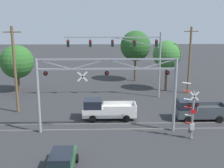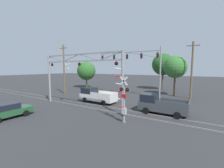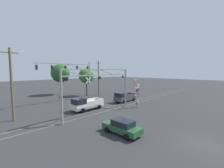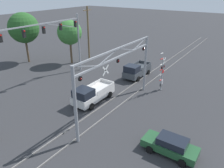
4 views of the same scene
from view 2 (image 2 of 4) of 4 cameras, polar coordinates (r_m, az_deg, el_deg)
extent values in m
cube|color=gray|center=(19.13, -11.39, -8.34)|extent=(80.00, 0.08, 0.10)
cube|color=gray|center=(20.15, -8.54, -7.54)|extent=(80.00, 0.08, 0.10)
cylinder|color=gray|center=(22.89, -22.70, 1.76)|extent=(0.26, 0.26, 6.47)
cylinder|color=gray|center=(14.89, 4.04, 0.14)|extent=(0.26, 0.26, 6.47)
cube|color=gray|center=(18.35, -12.37, 8.51)|extent=(11.97, 0.14, 0.14)
cube|color=gray|center=(18.41, -12.43, 11.02)|extent=(11.97, 0.14, 0.14)
cube|color=gray|center=(21.69, -20.76, 8.93)|extent=(2.95, 0.08, 0.89)
cube|color=gray|center=(19.43, -15.51, 9.48)|extent=(2.95, 0.08, 0.89)
cube|color=gray|center=(17.38, -8.93, 10.05)|extent=(2.95, 0.08, 0.89)
cube|color=gray|center=(15.61, -0.69, 10.59)|extent=(2.95, 0.08, 0.89)
cylinder|color=black|center=(22.24, -21.83, 6.84)|extent=(0.38, 0.10, 0.38)
sphere|color=#590C0C|center=(22.20, -21.97, 6.83)|extent=(0.18, 0.18, 0.18)
cylinder|color=gray|center=(22.25, -21.85, 7.46)|extent=(0.04, 0.04, 0.10)
cylinder|color=black|center=(18.34, -12.35, 7.38)|extent=(0.38, 0.10, 0.38)
sphere|color=#590C0C|center=(18.29, -12.50, 7.39)|extent=(0.18, 0.18, 0.18)
cylinder|color=gray|center=(18.35, -12.37, 8.13)|extent=(0.04, 0.04, 0.10)
cylinder|color=black|center=(15.18, 1.64, 7.82)|extent=(0.38, 0.10, 0.38)
sphere|color=#590C0C|center=(15.12, 1.51, 7.83)|extent=(0.18, 0.18, 0.18)
cylinder|color=gray|center=(15.19, 1.65, 8.73)|extent=(0.04, 0.04, 0.10)
cube|color=white|center=(19.77, -16.78, 6.41)|extent=(0.88, 0.03, 0.88)
cube|color=white|center=(19.77, -16.78, 6.41)|extent=(0.88, 0.03, 0.88)
cylinder|color=black|center=(19.75, -16.84, 6.41)|extent=(0.04, 0.04, 0.02)
cylinder|color=gray|center=(13.07, 4.66, -6.11)|extent=(0.16, 0.16, 4.04)
cylinder|color=#59595B|center=(13.62, 4.59, -14.23)|extent=(0.35, 0.35, 0.10)
cube|color=white|center=(12.72, 4.49, 1.17)|extent=(0.78, 0.03, 0.78)
cube|color=white|center=(12.72, 4.49, 1.17)|extent=(0.78, 0.03, 0.78)
cylinder|color=black|center=(12.70, 4.44, 1.16)|extent=(0.04, 0.04, 0.02)
cylinder|color=black|center=(13.04, 3.61, -2.02)|extent=(0.32, 0.09, 0.32)
sphere|color=#590C0C|center=(12.98, 3.48, -2.05)|extent=(0.16, 0.16, 0.16)
cylinder|color=black|center=(12.78, 5.81, -2.21)|extent=(0.32, 0.09, 0.32)
sphere|color=#590C0C|center=(12.73, 5.69, -2.24)|extent=(0.16, 0.16, 0.16)
cube|color=gray|center=(12.91, 4.70, -2.11)|extent=(0.64, 0.06, 0.06)
cube|color=red|center=(12.91, 4.47, -4.58)|extent=(0.44, 0.02, 0.32)
cube|color=#B2B2B7|center=(13.31, 4.62, -10.19)|extent=(0.36, 0.28, 0.56)
cylinder|color=red|center=(13.32, 3.78, -8.68)|extent=(0.68, 0.09, 0.18)
cylinder|color=white|center=(13.20, 3.46, -5.82)|extent=(0.68, 0.09, 0.18)
cylinder|color=red|center=(13.13, 3.15, -2.93)|extent=(0.68, 0.09, 0.18)
cylinder|color=white|center=(13.08, 2.83, -0.01)|extent=(0.68, 0.09, 0.18)
cylinder|color=red|center=(13.07, 2.52, 2.92)|extent=(0.68, 0.09, 0.18)
cylinder|color=white|center=(13.09, 2.20, 5.85)|extent=(0.68, 0.09, 0.18)
cube|color=#3F3F42|center=(13.47, 4.09, -11.53)|extent=(0.24, 0.12, 0.36)
cylinder|color=gray|center=(24.76, 17.88, 4.13)|extent=(0.24, 0.24, 8.12)
cube|color=gray|center=(26.96, 5.76, 11.89)|extent=(11.69, 0.14, 0.14)
cube|color=gray|center=(25.73, 11.68, 10.74)|extent=(5.86, 0.08, 1.28)
cylinder|color=gray|center=(29.73, -3.65, 11.07)|extent=(0.04, 0.04, 0.30)
cube|color=black|center=(29.69, -3.64, 9.98)|extent=(0.30, 0.26, 0.84)
sphere|color=red|center=(29.58, -3.84, 10.55)|extent=(0.18, 0.18, 0.18)
cylinder|color=gray|center=(28.25, 0.82, 11.35)|extent=(0.04, 0.04, 0.30)
cube|color=black|center=(28.20, 0.82, 10.19)|extent=(0.30, 0.26, 0.84)
sphere|color=red|center=(28.08, 0.64, 10.81)|extent=(0.18, 0.18, 0.18)
cylinder|color=gray|center=(26.95, 5.76, 11.57)|extent=(0.04, 0.04, 0.30)
cube|color=black|center=(26.90, 5.75, 10.37)|extent=(0.30, 0.26, 0.84)
sphere|color=red|center=(26.78, 5.59, 11.01)|extent=(0.18, 0.18, 0.18)
cylinder|color=gray|center=(25.86, 11.17, 11.72)|extent=(0.04, 0.04, 0.30)
cube|color=black|center=(25.81, 11.14, 10.47)|extent=(0.30, 0.26, 0.84)
sphere|color=red|center=(25.68, 11.02, 11.14)|extent=(0.18, 0.18, 0.18)
cylinder|color=gray|center=(25.01, 17.00, 11.77)|extent=(0.04, 0.04, 0.30)
cube|color=black|center=(24.96, 16.96, 10.47)|extent=(0.30, 0.26, 0.84)
sphere|color=red|center=(24.82, 16.88, 11.17)|extent=(0.18, 0.18, 0.18)
cube|color=silver|center=(20.99, -5.27, -4.99)|extent=(5.26, 1.95, 0.82)
cube|color=black|center=(21.87, -8.66, -2.40)|extent=(1.72, 1.79, 0.83)
cube|color=silver|center=(19.58, -4.74, -4.02)|extent=(3.14, 0.08, 0.37)
cube|color=silver|center=(21.07, -1.66, -3.28)|extent=(3.14, 0.08, 0.37)
cube|color=silver|center=(19.43, 0.76, -4.08)|extent=(0.10, 1.87, 0.37)
cylinder|color=black|center=(21.37, -10.37, -5.99)|extent=(0.68, 0.24, 0.68)
cylinder|color=black|center=(22.82, -7.00, -5.16)|extent=(0.68, 0.24, 0.68)
cylinder|color=black|center=(19.35, -3.21, -7.17)|extent=(0.68, 0.24, 0.68)
cylinder|color=black|center=(20.94, -0.04, -6.14)|extent=(0.68, 0.24, 0.68)
cube|color=#3D4247|center=(16.68, 18.96, -8.20)|extent=(4.89, 1.95, 0.82)
cube|color=black|center=(16.90, 14.11, -5.02)|extent=(1.60, 1.79, 0.83)
cube|color=#3D4247|center=(15.48, 21.48, -7.14)|extent=(2.89, 0.08, 0.37)
cube|color=#3D4247|center=(17.27, 22.68, -5.83)|extent=(2.89, 0.08, 0.37)
cube|color=#3D4247|center=(16.19, 27.36, -6.83)|extent=(0.10, 1.87, 0.37)
cylinder|color=black|center=(16.28, 12.81, -9.87)|extent=(0.68, 0.24, 0.68)
cylinder|color=black|center=(18.09, 14.94, -8.31)|extent=(0.68, 0.24, 0.68)
cylinder|color=black|center=(15.58, 23.57, -10.96)|extent=(0.68, 0.24, 0.68)
cylinder|color=black|center=(17.46, 24.59, -9.18)|extent=(0.68, 0.24, 0.68)
cube|color=#23512D|center=(17.65, -34.80, -8.78)|extent=(1.61, 4.08, 0.57)
cube|color=black|center=(17.47, -35.41, -7.08)|extent=(1.37, 2.12, 0.55)
cylinder|color=black|center=(18.92, -32.28, -8.58)|extent=(0.24, 0.58, 0.58)
cylinder|color=black|center=(17.49, -29.95, -9.59)|extent=(0.24, 0.58, 0.58)
cylinder|color=brown|center=(29.05, -17.79, 5.24)|extent=(0.28, 0.28, 8.99)
cube|color=brown|center=(29.27, -18.04, 12.88)|extent=(1.80, 0.12, 0.12)
cylinder|color=silver|center=(29.91, -19.07, 12.89)|extent=(0.08, 0.08, 0.12)
cylinder|color=silver|center=(28.66, -16.97, 13.27)|extent=(0.08, 0.08, 0.12)
cylinder|color=brown|center=(25.84, 28.13, 4.46)|extent=(0.28, 0.28, 8.73)
cube|color=brown|center=(26.06, 28.55, 12.75)|extent=(1.80, 0.12, 0.12)
cylinder|color=silver|center=(26.15, 26.72, 13.03)|extent=(0.08, 0.08, 0.12)
cylinder|color=silver|center=(26.02, 30.41, 12.89)|extent=(0.08, 0.08, 0.12)
cylinder|color=brown|center=(34.69, 18.69, 1.10)|extent=(0.32, 0.32, 3.92)
sphere|color=#265623|center=(34.59, 18.90, 7.07)|extent=(4.71, 4.71, 4.71)
cylinder|color=brown|center=(37.04, -9.64, 0.57)|extent=(0.32, 0.32, 2.54)
sphere|color=#2D6628|center=(36.88, -9.72, 4.94)|extent=(4.44, 4.44, 4.44)
cylinder|color=brown|center=(27.82, 22.69, -0.47)|extent=(0.32, 0.32, 3.66)
sphere|color=#387533|center=(27.67, 22.96, 6.04)|extent=(3.80, 3.80, 3.80)
camera|label=1|loc=(17.31, -96.89, 15.88)|focal=45.00mm
camera|label=3|loc=(27.16, -63.94, 5.84)|focal=24.00mm
camera|label=4|loc=(29.85, -53.48, 16.65)|focal=35.00mm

